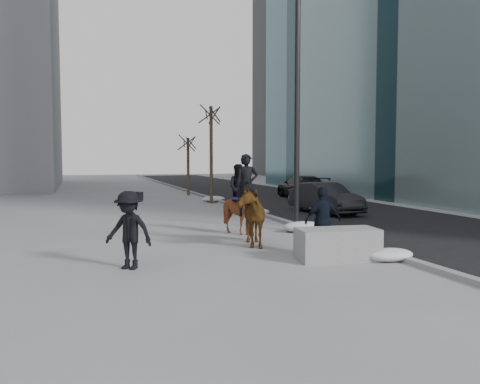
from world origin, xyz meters
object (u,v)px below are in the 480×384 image
object	(u,v)px
car_near	(325,198)
mounted_right	(240,206)
planter	(337,244)
mounted_left	(248,211)

from	to	relation	value
car_near	mounted_right	distance (m)	7.15
planter	car_near	distance (m)	10.32
mounted_right	car_near	bearing A→B (deg)	40.41
planter	mounted_left	world-z (taller)	mounted_left
car_near	mounted_left	size ratio (longest dim) A/B	1.59
planter	mounted_right	xyz separation A→B (m)	(-0.99, 4.67, 0.53)
planter	mounted_left	xyz separation A→B (m)	(-1.40, 2.64, 0.58)
mounted_left	mounted_right	bearing A→B (deg)	78.41
planter	mounted_left	bearing A→B (deg)	117.94
car_near	mounted_left	distance (m)	8.88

